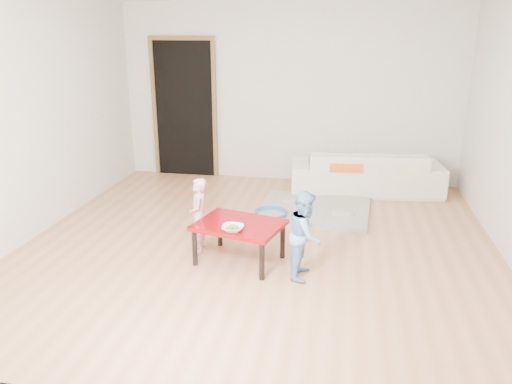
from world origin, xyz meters
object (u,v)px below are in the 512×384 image
(child_pink, at_px, (199,215))
(child_blue, at_px, (306,235))
(red_table, at_px, (239,242))
(sofa, at_px, (365,171))
(basin, at_px, (271,216))
(bowl, at_px, (233,228))

(child_pink, distance_m, child_blue, 1.18)
(child_blue, bearing_deg, red_table, 80.44)
(sofa, bearing_deg, red_table, 56.70)
(child_blue, distance_m, basin, 1.47)
(sofa, distance_m, child_blue, 2.76)
(bowl, distance_m, basin, 1.41)
(sofa, bearing_deg, bowl, 58.15)
(sofa, distance_m, red_table, 2.82)
(bowl, bearing_deg, basin, 83.34)
(child_pink, bearing_deg, bowl, 36.59)
(sofa, bearing_deg, child_blue, 70.80)
(sofa, xyz_separation_m, red_table, (-1.28, -2.51, -0.10))
(sofa, xyz_separation_m, basin, (-1.14, -1.36, -0.24))
(red_table, height_order, bowl, bowl)
(red_table, height_order, child_pink, child_pink)
(red_table, distance_m, basin, 1.16)
(red_table, height_order, child_blue, child_blue)
(red_table, bearing_deg, bowl, -94.89)
(child_blue, bearing_deg, bowl, 97.47)
(bowl, xyz_separation_m, basin, (0.16, 1.35, -0.37))
(child_pink, bearing_deg, red_table, 56.17)
(red_table, relative_size, child_pink, 1.04)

